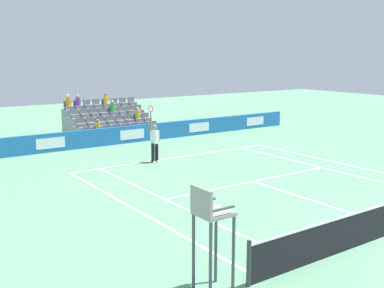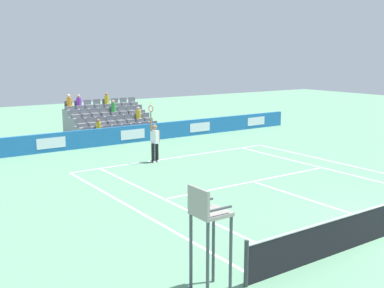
# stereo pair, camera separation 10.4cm
# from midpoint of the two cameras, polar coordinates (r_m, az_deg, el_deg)

# --- Properties ---
(line_baseline) EXTENTS (10.97, 0.10, 0.01)m
(line_baseline) POSITION_cam_midpoint_polar(r_m,az_deg,el_deg) (23.28, -1.89, -1.59)
(line_baseline) COLOR white
(line_baseline) RESTS_ON ground
(line_service) EXTENTS (8.23, 0.10, 0.01)m
(line_service) POSITION_cam_midpoint_polar(r_m,az_deg,el_deg) (19.04, 7.19, -4.49)
(line_service) COLOR white
(line_service) RESTS_ON ground
(line_centre_service) EXTENTS (0.10, 6.40, 0.01)m
(line_centre_service) POSITION_cam_midpoint_polar(r_m,az_deg,el_deg) (16.91, 14.51, -6.73)
(line_centre_service) COLOR white
(line_centre_service) RESTS_ON ground
(line_singles_sideline_left) EXTENTS (0.10, 11.89, 0.01)m
(line_singles_sideline_left) POSITION_cam_midpoint_polar(r_m,az_deg,el_deg) (16.29, -2.61, -7.06)
(line_singles_sideline_left) COLOR white
(line_singles_sideline_left) RESTS_ON ground
(line_singles_sideline_right) EXTENTS (0.10, 11.89, 0.01)m
(line_singles_sideline_right) POSITION_cam_midpoint_polar(r_m,az_deg,el_deg) (21.66, 16.13, -2.96)
(line_singles_sideline_right) COLOR white
(line_singles_sideline_right) RESTS_ON ground
(line_doubles_sideline_left) EXTENTS (0.10, 11.89, 0.01)m
(line_doubles_sideline_left) POSITION_cam_midpoint_polar(r_m,az_deg,el_deg) (15.64, -6.89, -7.90)
(line_doubles_sideline_left) COLOR white
(line_doubles_sideline_left) RESTS_ON ground
(line_doubles_sideline_right) EXTENTS (0.10, 11.89, 0.01)m
(line_doubles_sideline_right) POSITION_cam_midpoint_polar(r_m,az_deg,el_deg) (22.72, 18.31, -2.45)
(line_doubles_sideline_right) COLOR white
(line_doubles_sideline_right) RESTS_ON ground
(line_centre_mark) EXTENTS (0.10, 0.20, 0.01)m
(line_centre_mark) POSITION_cam_midpoint_polar(r_m,az_deg,el_deg) (23.20, -1.76, -1.64)
(line_centre_mark) COLOR white
(line_centre_mark) RESTS_ON ground
(sponsor_barrier) EXTENTS (23.54, 0.22, 0.98)m
(sponsor_barrier) POSITION_cam_midpoint_polar(r_m,az_deg,el_deg) (27.26, -7.41, 1.19)
(sponsor_barrier) COLOR #1E66AD
(sponsor_barrier) RESTS_ON ground
(tennis_player) EXTENTS (0.53, 0.40, 2.85)m
(tennis_player) POSITION_cam_midpoint_polar(r_m,az_deg,el_deg) (22.09, -4.66, 0.32)
(tennis_player) COLOR black
(tennis_player) RESTS_ON ground
(umpire_chair) EXTENTS (0.70, 0.70, 2.34)m
(umpire_chair) POSITION_cam_midpoint_polar(r_m,az_deg,el_deg) (9.97, 1.96, -9.60)
(umpire_chair) COLOR #474C54
(umpire_chair) RESTS_ON ground
(stadium_stand) EXTENTS (4.96, 3.80, 2.60)m
(stadium_stand) POSITION_cam_midpoint_polar(r_m,az_deg,el_deg) (29.84, -10.06, 2.32)
(stadium_stand) COLOR gray
(stadium_stand) RESTS_ON ground
(loose_tennis_ball) EXTENTS (0.07, 0.07, 0.07)m
(loose_tennis_ball) POSITION_cam_midpoint_polar(r_m,az_deg,el_deg) (14.30, 13.27, -9.81)
(loose_tennis_ball) COLOR #D1E533
(loose_tennis_ball) RESTS_ON ground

